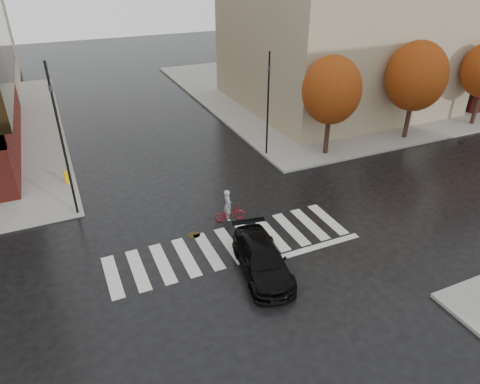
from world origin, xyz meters
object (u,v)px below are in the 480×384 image
object	(u,v)px
sedan	(262,259)
cyclist	(229,210)
traffic_light_ne	(268,99)
fire_hydrant	(66,176)
traffic_light_nw	(60,131)

from	to	relation	value
sedan	cyclist	world-z (taller)	cyclist
traffic_light_ne	fire_hydrant	bearing A→B (deg)	-4.26
fire_hydrant	sedan	bearing A→B (deg)	-59.32
cyclist	sedan	bearing A→B (deg)	-176.44
sedan	traffic_light_nw	distance (m)	11.32
sedan	traffic_light_ne	world-z (taller)	traffic_light_ne
cyclist	traffic_light_nw	bearing A→B (deg)	69.00
cyclist	traffic_light_nw	distance (m)	9.01
traffic_light_ne	traffic_light_nw	bearing A→B (deg)	12.31
traffic_light_ne	fire_hydrant	distance (m)	13.27
traffic_light_nw	fire_hydrant	xyz separation A→B (m)	(-0.20, 3.70, -4.10)
sedan	traffic_light_ne	size ratio (longest dim) A/B	0.68
sedan	fire_hydrant	size ratio (longest dim) A/B	5.67
traffic_light_nw	fire_hydrant	size ratio (longest dim) A/B	9.72
sedan	cyclist	xyz separation A→B (m)	(0.28, 4.30, -0.05)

